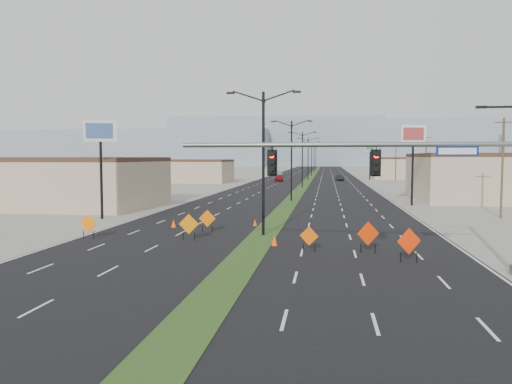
# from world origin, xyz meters

# --- Properties ---
(ground) EXTENTS (600.00, 600.00, 0.00)m
(ground) POSITION_xyz_m (0.00, 0.00, 0.00)
(ground) COLOR gray
(ground) RESTS_ON ground
(road_surface) EXTENTS (25.00, 400.00, 0.02)m
(road_surface) POSITION_xyz_m (0.00, 100.00, 0.00)
(road_surface) COLOR black
(road_surface) RESTS_ON ground
(median_strip) EXTENTS (2.00, 400.00, 0.04)m
(median_strip) POSITION_xyz_m (0.00, 100.00, 0.00)
(median_strip) COLOR #254619
(median_strip) RESTS_ON ground
(building_sw_far) EXTENTS (30.00, 14.00, 4.50)m
(building_sw_far) POSITION_xyz_m (-32.00, 85.00, 2.25)
(building_sw_far) COLOR tan
(building_sw_far) RESTS_ON ground
(building_se_far) EXTENTS (44.00, 16.00, 5.00)m
(building_se_far) POSITION_xyz_m (38.00, 110.00, 2.50)
(building_se_far) COLOR tan
(building_se_far) RESTS_ON ground
(mesa_west) EXTENTS (180.00, 50.00, 22.00)m
(mesa_west) POSITION_xyz_m (-120.00, 280.00, 11.00)
(mesa_west) COLOR gray
(mesa_west) RESTS_ON ground
(mesa_center) EXTENTS (220.00, 50.00, 28.00)m
(mesa_center) POSITION_xyz_m (40.00, 300.00, 14.00)
(mesa_center) COLOR gray
(mesa_center) RESTS_ON ground
(mesa_backdrop) EXTENTS (140.00, 50.00, 32.00)m
(mesa_backdrop) POSITION_xyz_m (-30.00, 320.00, 16.00)
(mesa_backdrop) COLOR gray
(mesa_backdrop) RESTS_ON ground
(signal_mast) EXTENTS (16.30, 0.60, 8.00)m
(signal_mast) POSITION_xyz_m (8.56, 2.00, 4.79)
(signal_mast) COLOR slate
(signal_mast) RESTS_ON ground
(streetlight_0) EXTENTS (5.15, 0.24, 10.02)m
(streetlight_0) POSITION_xyz_m (0.00, 12.00, 5.42)
(streetlight_0) COLOR black
(streetlight_0) RESTS_ON ground
(streetlight_1) EXTENTS (5.15, 0.24, 10.02)m
(streetlight_1) POSITION_xyz_m (0.00, 40.00, 5.42)
(streetlight_1) COLOR black
(streetlight_1) RESTS_ON ground
(streetlight_2) EXTENTS (5.15, 0.24, 10.02)m
(streetlight_2) POSITION_xyz_m (0.00, 68.00, 5.42)
(streetlight_2) COLOR black
(streetlight_2) RESTS_ON ground
(streetlight_3) EXTENTS (5.15, 0.24, 10.02)m
(streetlight_3) POSITION_xyz_m (0.00, 96.00, 5.42)
(streetlight_3) COLOR black
(streetlight_3) RESTS_ON ground
(streetlight_4) EXTENTS (5.15, 0.24, 10.02)m
(streetlight_4) POSITION_xyz_m (0.00, 124.00, 5.42)
(streetlight_4) COLOR black
(streetlight_4) RESTS_ON ground
(streetlight_5) EXTENTS (5.15, 0.24, 10.02)m
(streetlight_5) POSITION_xyz_m (0.00, 152.00, 5.42)
(streetlight_5) COLOR black
(streetlight_5) RESTS_ON ground
(streetlight_6) EXTENTS (5.15, 0.24, 10.02)m
(streetlight_6) POSITION_xyz_m (0.00, 180.00, 5.42)
(streetlight_6) COLOR black
(streetlight_6) RESTS_ON ground
(utility_pole_0) EXTENTS (1.60, 0.20, 9.00)m
(utility_pole_0) POSITION_xyz_m (20.00, 25.00, 4.67)
(utility_pole_0) COLOR #4C3823
(utility_pole_0) RESTS_ON ground
(utility_pole_1) EXTENTS (1.60, 0.20, 9.00)m
(utility_pole_1) POSITION_xyz_m (20.00, 60.00, 4.67)
(utility_pole_1) COLOR #4C3823
(utility_pole_1) RESTS_ON ground
(utility_pole_2) EXTENTS (1.60, 0.20, 9.00)m
(utility_pole_2) POSITION_xyz_m (20.00, 95.00, 4.67)
(utility_pole_2) COLOR #4C3823
(utility_pole_2) RESTS_ON ground
(utility_pole_3) EXTENTS (1.60, 0.20, 9.00)m
(utility_pole_3) POSITION_xyz_m (20.00, 130.00, 4.67)
(utility_pole_3) COLOR #4C3823
(utility_pole_3) RESTS_ON ground
(car_left) EXTENTS (2.03, 4.61, 1.54)m
(car_left) POSITION_xyz_m (-6.35, 90.05, 0.77)
(car_left) COLOR maroon
(car_left) RESTS_ON ground
(car_mid) EXTENTS (1.92, 4.14, 1.32)m
(car_mid) POSITION_xyz_m (7.40, 95.61, 0.66)
(car_mid) COLOR black
(car_mid) RESTS_ON ground
(car_far) EXTENTS (2.40, 4.96, 1.39)m
(car_far) POSITION_xyz_m (-9.66, 125.79, 0.70)
(car_far) COLOR #ABB2B5
(car_far) RESTS_ON ground
(construction_sign_0) EXTENTS (1.25, 0.23, 1.68)m
(construction_sign_0) POSITION_xyz_m (-11.50, 8.97, 0.99)
(construction_sign_0) COLOR orange
(construction_sign_0) RESTS_ON ground
(construction_sign_1) EXTENTS (1.24, 0.08, 1.65)m
(construction_sign_1) POSITION_xyz_m (-4.24, 12.88, 0.97)
(construction_sign_1) COLOR #D85E04
(construction_sign_1) RESTS_ON ground
(construction_sign_2) EXTENTS (1.33, 0.11, 1.77)m
(construction_sign_2) POSITION_xyz_m (-4.60, 9.21, 1.04)
(construction_sign_2) COLOR #D66E04
(construction_sign_2) RESTS_ON ground
(construction_sign_3) EXTENTS (1.09, 0.35, 1.50)m
(construction_sign_3) POSITION_xyz_m (3.40, 6.34, 0.88)
(construction_sign_3) COLOR #DE5004
(construction_sign_3) RESTS_ON ground
(construction_sign_4) EXTENTS (1.27, 0.60, 1.83)m
(construction_sign_4) POSITION_xyz_m (6.75, 6.40, 1.08)
(construction_sign_4) COLOR red
(construction_sign_4) RESTS_ON ground
(construction_sign_5) EXTENTS (1.28, 0.60, 1.83)m
(construction_sign_5) POSITION_xyz_m (8.64, 4.03, 1.09)
(construction_sign_5) COLOR #F32F05
(construction_sign_5) RESTS_ON ground
(cone_0) EXTENTS (0.43, 0.43, 0.67)m
(cone_0) POSITION_xyz_m (1.20, 8.05, 0.34)
(cone_0) COLOR #FF4705
(cone_0) RESTS_ON ground
(cone_1) EXTENTS (0.40, 0.40, 0.56)m
(cone_1) POSITION_xyz_m (-1.26, 16.71, 0.28)
(cone_1) COLOR #E54C04
(cone_1) RESTS_ON ground
(cone_2) EXTENTS (0.44, 0.44, 0.63)m
(cone_2) POSITION_xyz_m (7.25, 11.52, 0.31)
(cone_2) COLOR #F15005
(cone_2) RESTS_ON ground
(cone_3) EXTENTS (0.43, 0.43, 0.62)m
(cone_3) POSITION_xyz_m (-7.47, 15.04, 0.31)
(cone_3) COLOR #FF5B05
(cone_3) RESTS_ON ground
(pole_sign_west) EXTENTS (2.76, 1.47, 8.77)m
(pole_sign_west) POSITION_xyz_m (-15.46, 19.42, 7.11)
(pole_sign_west) COLOR black
(pole_sign_west) RESTS_ON ground
(pole_sign_east_near) EXTENTS (2.97, 1.07, 9.11)m
(pole_sign_east_near) POSITION_xyz_m (14.00, 35.90, 7.41)
(pole_sign_east_near) COLOR black
(pole_sign_east_near) RESTS_ON ground
(pole_sign_east_far) EXTENTS (2.79, 1.44, 8.82)m
(pole_sign_east_far) POSITION_xyz_m (14.69, 100.56, 7.16)
(pole_sign_east_far) COLOR black
(pole_sign_east_far) RESTS_ON ground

